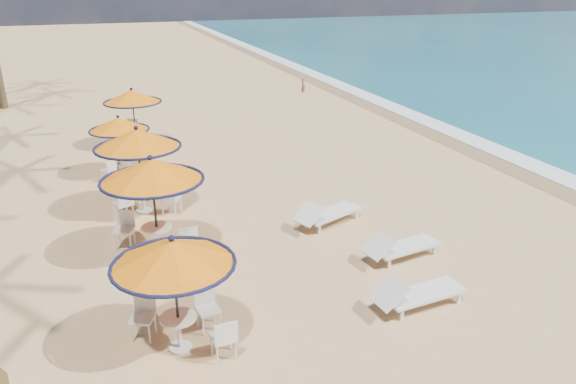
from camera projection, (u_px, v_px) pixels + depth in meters
name	position (u px, v px, depth m)	size (l,w,h in m)	color
ground	(406.00, 295.00, 12.65)	(160.00, 160.00, 0.00)	tan
foam_strip	(473.00, 141.00, 24.34)	(1.20, 140.00, 0.04)	white
wetsand_band	(456.00, 143.00, 24.06)	(1.40, 140.00, 0.02)	olive
station_0	(176.00, 266.00, 10.26)	(2.31, 2.31, 2.41)	black
station_1	(152.00, 180.00, 13.76)	(2.58, 2.58, 2.69)	black
station_2	(138.00, 149.00, 16.46)	(2.56, 2.56, 2.67)	black
station_3	(118.00, 132.00, 19.66)	(2.10, 2.10, 2.19)	black
station_4	(132.00, 101.00, 22.99)	(2.37, 2.49, 2.47)	black
lounger_near	(415.00, 293.00, 12.04)	(2.21, 0.89, 0.77)	silver
lounger_mid	(399.00, 247.00, 14.12)	(2.18, 1.00, 0.75)	silver
lounger_far	(326.00, 213.00, 16.04)	(2.30, 1.49, 0.79)	silver
person	(303.00, 85.00, 33.89)	(0.35, 0.23, 0.97)	brown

